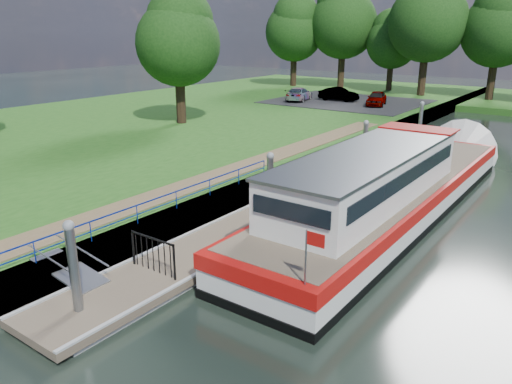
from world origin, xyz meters
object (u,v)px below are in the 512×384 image
Objects in this scene: pontoon at (323,191)px; car_a at (377,98)px; car_b at (339,94)px; car_c at (299,94)px; barge at (395,188)px.

car_a is at bearing 107.48° from pontoon.
pontoon is 7.72× the size of car_b.
car_c is (-7.59, -1.26, -0.01)m from car_a.
car_b is (-11.87, 24.79, 1.29)m from pontoon.
barge is at bearing -4.56° from pontoon.
car_b is 0.88× the size of car_c.
car_b and car_c have the same top height.
car_c is at bearing 129.21° from barge.
car_a is at bearing 114.69° from barge.
car_c is at bearing 174.21° from car_a.
barge reaches higher than pontoon.
pontoon is at bearing -156.02° from car_b.
barge is at bearing 114.90° from car_c.
pontoon is 25.12m from car_a.
barge is 26.65m from car_a.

